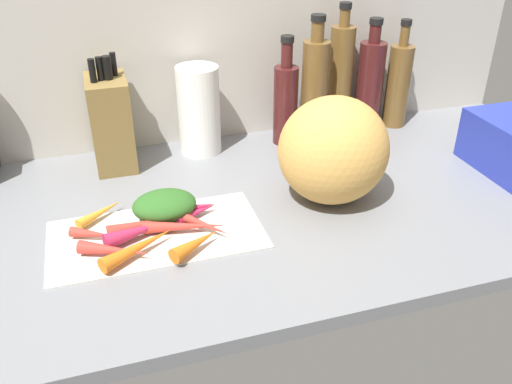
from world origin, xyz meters
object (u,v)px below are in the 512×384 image
at_px(knife_block, 111,122).
at_px(bottle_2, 340,79).
at_px(carrot_7, 185,226).
at_px(carrot_5, 196,244).
at_px(bottle_0, 286,102).
at_px(bottle_3, 370,84).
at_px(carrot_1, 146,224).
at_px(paper_towel_roll, 199,110).
at_px(winter_squash, 333,150).
at_px(bottle_4, 398,84).
at_px(carrot_6, 101,212).
at_px(carrot_10, 137,231).
at_px(carrot_8, 94,234).
at_px(carrot_0, 198,212).
at_px(carrot_9, 196,222).
at_px(carrot_3, 138,247).
at_px(cutting_board, 156,234).
at_px(carrot_4, 191,208).
at_px(carrot_2, 115,250).
at_px(bottle_1, 314,90).

distance_m(knife_block, bottle_2, 0.63).
bearing_deg(carrot_7, carrot_5, -83.98).
height_order(bottle_0, bottle_3, bottle_3).
xyz_separation_m(carrot_7, bottle_3, (0.61, 0.39, 0.11)).
relative_size(carrot_1, knife_block, 0.54).
bearing_deg(carrot_5, knife_block, 104.79).
distance_m(paper_towel_roll, bottle_2, 0.41).
relative_size(winter_squash, bottle_4, 0.80).
height_order(carrot_6, bottle_0, bottle_0).
distance_m(carrot_6, paper_towel_roll, 0.40).
xyz_separation_m(carrot_10, bottle_3, (0.70, 0.38, 0.11)).
distance_m(carrot_6, carrot_8, 0.08).
height_order(carrot_0, knife_block, knife_block).
xyz_separation_m(carrot_5, carrot_9, (0.02, 0.08, -0.00)).
distance_m(carrot_3, knife_block, 0.43).
height_order(carrot_8, paper_towel_roll, paper_towel_roll).
relative_size(carrot_9, bottle_0, 0.57).
relative_size(cutting_board, carrot_9, 2.59).
bearing_deg(carrot_8, bottle_4, 22.39).
relative_size(carrot_0, carrot_3, 0.62).
bearing_deg(winter_squash, carrot_10, -174.14).
bearing_deg(carrot_4, carrot_0, -37.79).
height_order(carrot_3, carrot_7, carrot_3).
bearing_deg(carrot_6, bottle_3, 20.13).
distance_m(carrot_5, carrot_7, 0.07).
height_order(carrot_1, carrot_7, carrot_1).
distance_m(carrot_0, carrot_2, 0.20).
bearing_deg(carrot_10, bottle_3, 28.69).
relative_size(carrot_1, bottle_2, 0.43).
bearing_deg(bottle_0, cutting_board, -138.91).
relative_size(bottle_2, bottle_3, 1.14).
xyz_separation_m(carrot_6, carrot_9, (0.19, -0.10, 0.00)).
distance_m(bottle_2, bottle_4, 0.18).
xyz_separation_m(carrot_4, winter_squash, (0.32, -0.01, 0.10)).
bearing_deg(carrot_7, carrot_6, 146.04).
distance_m(carrot_5, carrot_9, 0.08).
distance_m(cutting_board, knife_block, 0.37).
relative_size(carrot_2, bottle_4, 0.47).
distance_m(carrot_1, bottle_0, 0.55).
relative_size(cutting_board, carrot_0, 4.29).
xyz_separation_m(carrot_9, paper_towel_roll, (0.09, 0.37, 0.09)).
xyz_separation_m(cutting_board, paper_towel_roll, (0.17, 0.37, 0.11)).
xyz_separation_m(carrot_4, carrot_5, (-0.02, -0.13, -0.00)).
xyz_separation_m(bottle_0, bottle_1, (0.08, -0.01, 0.03)).
bearing_deg(bottle_1, knife_block, 179.09).
relative_size(knife_block, bottle_1, 0.82).
height_order(carrot_2, carrot_3, carrot_3).
height_order(carrot_10, bottle_2, bottle_2).
xyz_separation_m(carrot_2, bottle_1, (0.57, 0.40, 0.12)).
relative_size(bottle_1, bottle_3, 1.08).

